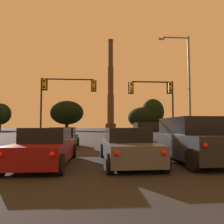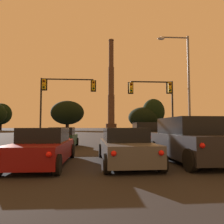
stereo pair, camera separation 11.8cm
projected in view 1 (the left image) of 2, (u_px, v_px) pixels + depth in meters
name	position (u px, v px, depth m)	size (l,w,h in m)	color
pickup_truck_right_lane_front	(152.00, 136.00, 15.95)	(2.31, 5.55, 1.82)	black
sedan_center_lane_second	(127.00, 147.00, 8.84)	(2.10, 4.75, 1.43)	#4C4F54
suv_right_lane_second	(191.00, 140.00, 9.19)	(2.30, 4.98, 1.86)	#232328
hatchback_left_lane_front	(64.00, 138.00, 15.59)	(1.90, 4.11, 1.44)	#0F3823
sedan_left_lane_second	(46.00, 147.00, 8.51)	(2.00, 4.71, 1.43)	maroon
traffic_light_overhead_left	(60.00, 93.00, 22.88)	(5.93, 0.50, 6.59)	black
traffic_light_overhead_right	(158.00, 95.00, 22.65)	(4.84, 0.50, 6.24)	black
street_lamp	(185.00, 78.00, 19.34)	(2.88, 0.36, 9.60)	slate
smokestack	(111.00, 94.00, 141.36)	(6.91, 6.91, 58.86)	#3C2B22
treeline_center_right	(143.00, 118.00, 93.40)	(13.06, 11.76, 9.93)	black
treeline_right_mid	(67.00, 113.00, 87.48)	(13.26, 11.94, 11.96)	black
treeline_far_right	(0.00, 114.00, 91.32)	(8.64, 7.78, 11.38)	black
treeline_center_left	(153.00, 112.00, 93.78)	(9.58, 8.62, 13.53)	black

